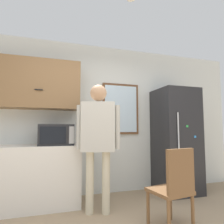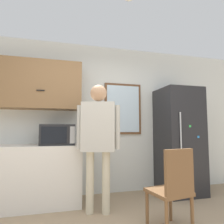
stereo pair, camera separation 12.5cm
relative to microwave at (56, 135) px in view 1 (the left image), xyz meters
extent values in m
cube|color=silver|center=(0.61, 0.41, 0.29)|extent=(6.00, 0.06, 2.70)
cube|color=silver|center=(-0.61, 0.06, -0.61)|extent=(1.95, 0.63, 0.90)
cube|color=olive|center=(-0.61, 0.20, 0.80)|extent=(1.95, 0.36, 0.79)
cube|color=black|center=(-0.27, 0.01, 0.68)|extent=(0.12, 0.01, 0.01)
cube|color=#232326|center=(0.00, 0.00, 0.00)|extent=(0.51, 0.38, 0.31)
cube|color=black|center=(-0.05, -0.19, 0.00)|extent=(0.36, 0.01, 0.24)
cube|color=#B2B2B2|center=(0.22, -0.19, 0.00)|extent=(0.07, 0.01, 0.25)
cylinder|color=beige|center=(0.45, -0.40, -0.64)|extent=(0.11, 0.11, 0.83)
cylinder|color=beige|center=(0.66, -0.47, -0.64)|extent=(0.11, 0.11, 0.83)
cube|color=beige|center=(0.56, -0.44, 0.12)|extent=(0.51, 0.34, 0.69)
sphere|color=tan|center=(0.56, -0.44, 0.60)|extent=(0.24, 0.24, 0.24)
cylinder|color=beige|center=(0.30, -0.36, 0.11)|extent=(0.07, 0.07, 0.61)
cylinder|color=beige|center=(0.82, -0.51, 0.11)|extent=(0.07, 0.07, 0.61)
cube|color=#232326|center=(2.14, 0.03, -0.11)|extent=(0.70, 0.67, 1.88)
cylinder|color=silver|center=(1.95, -0.32, 0.04)|extent=(0.02, 0.02, 0.66)
cube|color=green|center=(2.14, -0.31, 0.13)|extent=(0.04, 0.01, 0.04)
cube|color=#338CDB|center=(2.29, -0.31, -0.04)|extent=(0.04, 0.01, 0.04)
cube|color=brown|center=(1.26, -1.08, -0.64)|extent=(0.48, 0.48, 0.04)
cylinder|color=brown|center=(1.40, -0.88, -0.86)|extent=(0.04, 0.04, 0.40)
cylinder|color=brown|center=(1.06, -0.94, -0.86)|extent=(0.04, 0.04, 0.40)
cylinder|color=brown|center=(1.46, -1.22, -0.86)|extent=(0.04, 0.04, 0.40)
cylinder|color=brown|center=(1.12, -1.28, -0.86)|extent=(0.04, 0.04, 0.40)
cube|color=brown|center=(1.29, -1.26, -0.37)|extent=(0.38, 0.10, 0.48)
cube|color=brown|center=(1.18, 0.37, 0.47)|extent=(0.71, 0.04, 0.96)
cube|color=silver|center=(1.18, 0.35, 0.47)|extent=(0.63, 0.01, 0.88)
camera|label=1|loc=(-0.08, -3.17, 0.08)|focal=32.00mm
camera|label=2|loc=(0.04, -3.21, 0.08)|focal=32.00mm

